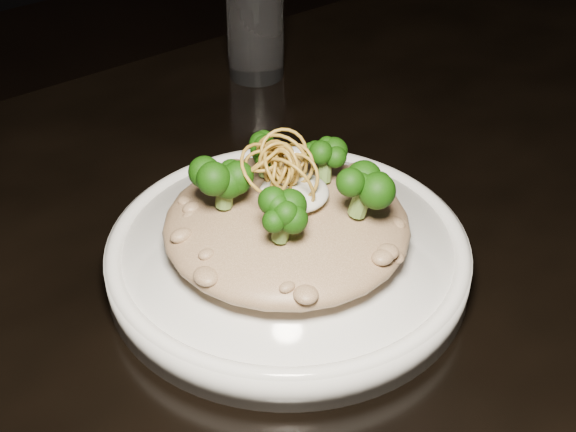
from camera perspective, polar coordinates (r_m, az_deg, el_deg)
name	(u,v)px	position (r m, az deg, el deg)	size (l,w,h in m)	color
table	(369,298)	(0.73, 5.79, -5.81)	(1.10, 0.80, 0.75)	black
plate	(288,258)	(0.62, 0.00, -3.00)	(0.28, 0.28, 0.03)	white
risotto	(287,225)	(0.60, -0.10, -0.62)	(0.18, 0.18, 0.04)	brown
broccoli	(293,180)	(0.57, 0.33, 2.58)	(0.12, 0.12, 0.04)	black
cheese	(294,192)	(0.58, 0.43, 1.69)	(0.05, 0.05, 0.01)	silver
shallots	(283,160)	(0.57, -0.33, 3.98)	(0.06, 0.06, 0.04)	brown
drinking_glass	(255,30)	(0.89, -2.33, 13.06)	(0.06, 0.06, 0.11)	silver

